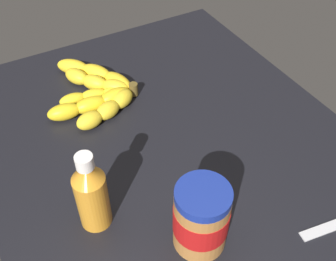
# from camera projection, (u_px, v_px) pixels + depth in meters

# --- Properties ---
(ground_plane) EXTENTS (0.90, 0.72, 0.04)m
(ground_plane) POSITION_uv_depth(u_px,v_px,m) (170.00, 150.00, 0.84)
(ground_plane) COLOR black
(banana_bunch) EXTENTS (0.26, 0.21, 0.04)m
(banana_bunch) POSITION_uv_depth(u_px,v_px,m) (97.00, 91.00, 0.92)
(banana_bunch) COLOR yellow
(banana_bunch) RESTS_ON ground_plane
(peanut_butter_jar) EXTENTS (0.09, 0.09, 0.13)m
(peanut_butter_jar) POSITION_uv_depth(u_px,v_px,m) (201.00, 218.00, 0.62)
(peanut_butter_jar) COLOR #B27238
(peanut_butter_jar) RESTS_ON ground_plane
(honey_bottle) EXTENTS (0.05, 0.05, 0.16)m
(honey_bottle) POSITION_uv_depth(u_px,v_px,m) (91.00, 194.00, 0.64)
(honey_bottle) COLOR orange
(honey_bottle) RESTS_ON ground_plane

